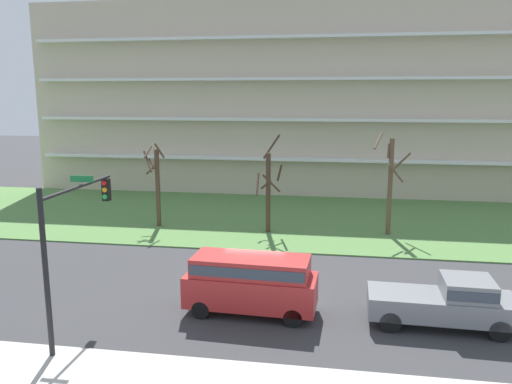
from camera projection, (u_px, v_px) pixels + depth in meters
ground at (258, 294)px, 22.21m from camera, size 160.00×160.00×0.00m
grass_lawn_strip at (289, 218)px, 35.78m from camera, size 80.00×16.00×0.08m
apartment_building at (303, 99)px, 46.94m from camera, size 47.75×11.20×16.64m
tree_far_left at (157, 183)px, 32.99m from camera, size 1.50×1.70×5.64m
tree_left at (268, 189)px, 31.52m from camera, size 1.73×1.76×6.27m
tree_center at (390, 182)px, 30.96m from camera, size 2.29×1.94×6.34m
pickup_gray_near_left at (448, 301)px, 18.90m from camera, size 5.45×2.15×1.95m
van_red_center_left at (251, 280)px, 20.01m from camera, size 5.29×2.25×2.36m
traffic_signal_mast at (71, 230)px, 17.66m from camera, size 0.90×4.97×5.79m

